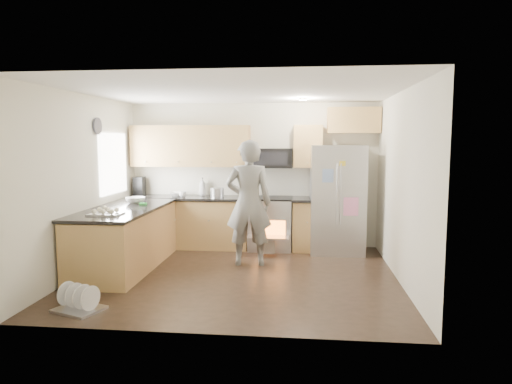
# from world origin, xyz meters

# --- Properties ---
(ground) EXTENTS (4.50, 4.50, 0.00)m
(ground) POSITION_xyz_m (0.00, 0.00, 0.00)
(ground) COLOR black
(ground) RESTS_ON ground
(room_shell) EXTENTS (4.54, 4.04, 2.62)m
(room_shell) POSITION_xyz_m (-0.04, 0.02, 1.67)
(room_shell) COLOR silver
(room_shell) RESTS_ON ground
(back_cabinet_run) EXTENTS (4.45, 0.64, 2.50)m
(back_cabinet_run) POSITION_xyz_m (-0.59, 1.75, 0.96)
(back_cabinet_run) COLOR #AE7A45
(back_cabinet_run) RESTS_ON ground
(peninsula) EXTENTS (0.96, 2.36, 1.02)m
(peninsula) POSITION_xyz_m (-1.75, 0.25, 0.46)
(peninsula) COLOR #AE7A45
(peninsula) RESTS_ON ground
(stove_range) EXTENTS (0.76, 0.97, 1.79)m
(stove_range) POSITION_xyz_m (0.35, 1.69, 0.68)
(stove_range) COLOR #B7B7BC
(stove_range) RESTS_ON ground
(refrigerator) EXTENTS (0.93, 0.74, 1.85)m
(refrigerator) POSITION_xyz_m (1.50, 1.55, 0.93)
(refrigerator) COLOR #B7B7BC
(refrigerator) RESTS_ON ground
(person) EXTENTS (0.75, 0.54, 1.94)m
(person) POSITION_xyz_m (0.09, 0.62, 0.97)
(person) COLOR gray
(person) RESTS_ON ground
(dish_rack) EXTENTS (0.61, 0.55, 0.31)m
(dish_rack) POSITION_xyz_m (-1.60, -1.52, 0.08)
(dish_rack) COLOR #B7B7BC
(dish_rack) RESTS_ON ground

